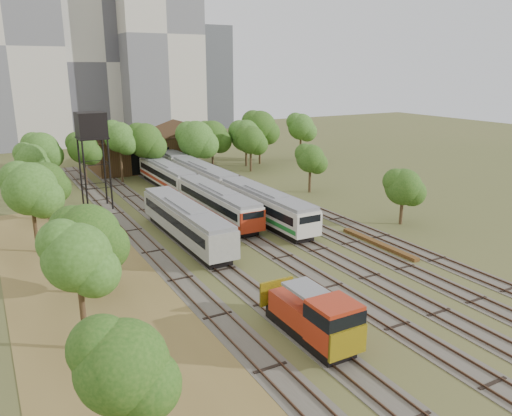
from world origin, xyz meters
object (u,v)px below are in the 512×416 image
railcar_red_set (189,187)px  railcar_green_set (204,177)px  water_tower (91,128)px  shunter_locomotive (317,319)px

railcar_red_set → railcar_green_set: railcar_green_set is taller
railcar_red_set → water_tower: water_tower is taller
railcar_green_set → shunter_locomotive: railcar_green_set is taller
shunter_locomotive → water_tower: (-5.17, 38.90, 8.25)m
railcar_green_set → water_tower: (-15.17, -2.08, 8.00)m
shunter_locomotive → water_tower: water_tower is taller
water_tower → railcar_green_set: bearing=7.8°
railcar_green_set → water_tower: size_ratio=4.41×
shunter_locomotive → railcar_red_set: bearing=80.6°
railcar_green_set → shunter_locomotive: size_ratio=6.43×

